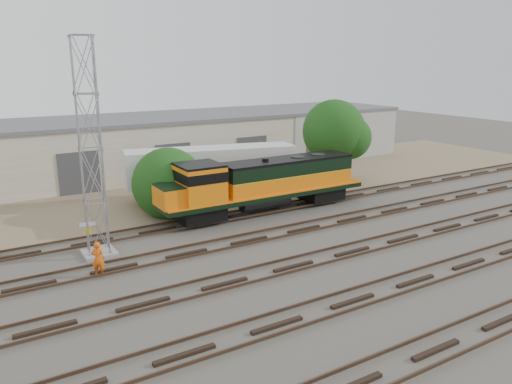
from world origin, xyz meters
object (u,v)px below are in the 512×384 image
worker (98,259)px  signal_tower (91,154)px  semi_trailer (215,166)px  locomotive (262,183)px

worker → signal_tower: bearing=-74.6°
semi_trailer → locomotive: bearing=-67.0°
worker → semi_trailer: 15.40m
semi_trailer → signal_tower: bearing=-133.4°
locomotive → worker: size_ratio=8.68×
locomotive → signal_tower: size_ratio=1.34×
locomotive → worker: (-12.50, -4.79, -1.28)m
locomotive → semi_trailer: size_ratio=1.18×
locomotive → signal_tower: 12.44m
signal_tower → worker: 5.57m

